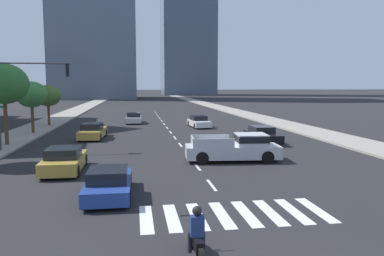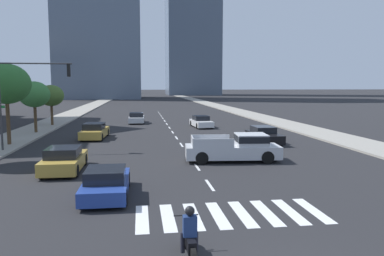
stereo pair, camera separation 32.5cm
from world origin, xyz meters
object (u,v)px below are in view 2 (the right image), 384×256
Objects in this scene: sedan_gold_5 at (64,160)px; sedan_gold_0 at (95,131)px; pickup_truck at (237,148)px; traffic_signal_far at (26,87)px; sedan_black_1 at (264,135)px; street_tree_second at (6,84)px; motorcycle_lead at (189,238)px; sedan_blue_3 at (106,183)px; street_tree_fourth at (51,96)px; sedan_white_4 at (201,122)px; sedan_silver_2 at (137,118)px; street_tree_third at (34,95)px.

sedan_gold_0 is at bearing -0.35° from sedan_gold_5.
pickup_truck is 0.92× the size of traffic_signal_far.
sedan_black_1 is 20.20m from street_tree_second.
motorcycle_lead reaches higher than sedan_gold_5.
sedan_blue_3 is 0.94× the size of street_tree_fourth.
sedan_gold_5 is 8.56m from traffic_signal_far.
street_tree_fourth is (-5.97, 10.88, 2.83)m from sedan_gold_0.
sedan_gold_0 reaches higher than sedan_white_4.
traffic_signal_far is (-7.31, -19.08, 3.93)m from sedan_silver_2.
sedan_black_1 is 16.10m from sedan_gold_5.
street_tree_second is (-8.48, 14.29, 4.15)m from sedan_blue_3.
motorcycle_lead is at bearing -176.78° from sedan_silver_2.
pickup_truck is 7.81m from sedan_black_1.
sedan_gold_0 is at bearing 57.63° from traffic_signal_far.
sedan_silver_2 is 26.02m from sedan_gold_5.
sedan_gold_0 is 0.77× the size of traffic_signal_far.
street_tree_second is at bearing -90.00° from street_tree_third.
street_tree_third reaches higher than sedan_gold_0.
sedan_white_4 is at bearing -11.83° from street_tree_fourth.
traffic_signal_far reaches higher than sedan_silver_2.
traffic_signal_far is at bearing 163.58° from pickup_truck.
sedan_gold_0 is at bearing 11.74° from motorcycle_lead.
sedan_silver_2 is at bearing -1.47° from sedan_blue_3.
sedan_silver_2 is at bearing -133.27° from sedan_white_4.
sedan_white_4 is at bearing 42.82° from traffic_signal_far.
street_tree_third reaches higher than sedan_blue_3.
street_tree_third is at bearing 21.69° from sedan_blue_3.
pickup_truck is 9.70m from sedan_blue_3.
pickup_truck is 1.32× the size of sedan_silver_2.
street_tree_third is 6.82m from street_tree_fourth.
street_tree_second is at bearing -94.59° from sedan_black_1.
sedan_blue_3 is at bearing -61.62° from traffic_signal_far.
traffic_signal_far is at bearing 28.77° from sedan_blue_3.
street_tree_fourth is at bearing 32.57° from sedan_gold_0.
motorcycle_lead is 0.35× the size of pickup_truck.
motorcycle_lead is at bearing -14.59° from sedan_white_4.
traffic_signal_far is at bearing 151.46° from sedan_gold_0.
pickup_truck is (4.61, 12.54, 0.23)m from motorcycle_lead.
pickup_truck is at bearing -81.80° from sedan_gold_5.
sedan_black_1 is at bearing -149.24° from sedan_silver_2.
traffic_signal_far reaches higher than street_tree_second.
sedan_gold_0 is at bearing 29.58° from street_tree_second.
pickup_truck is 1.30× the size of street_tree_fourth.
sedan_gold_5 is 18.00m from street_tree_third.
sedan_gold_5 is 0.72× the size of street_tree_second.
sedan_white_4 reaches higher than sedan_blue_3.
street_tree_third is at bearing -90.00° from street_tree_fourth.
traffic_signal_far is (-6.31, 11.68, 3.97)m from sedan_blue_3.
sedan_blue_3 is at bearing -41.83° from sedan_black_1.
street_tree_third is at bearing 102.15° from traffic_signal_far.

